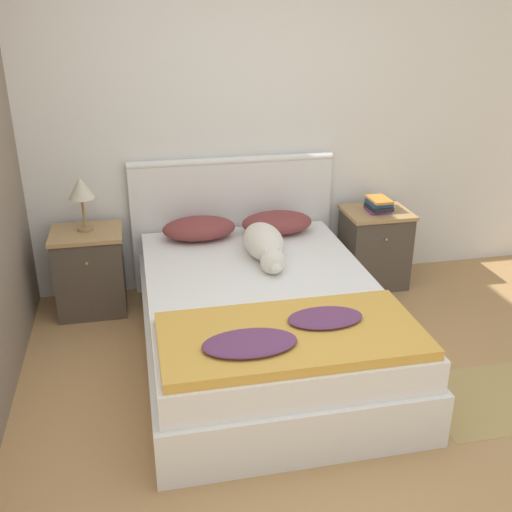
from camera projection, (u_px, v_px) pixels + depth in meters
The scene contains 12 objects.
ground_plane at pixel (289, 463), 2.92m from camera, with size 16.00×16.00×0.00m, color tan.
wall_back at pixel (218, 121), 4.33m from camera, with size 9.00×0.06×2.55m.
bed at pixel (263, 320), 3.73m from camera, with size 1.45×2.09×0.49m.
headboard at pixel (233, 220), 4.58m from camera, with size 1.53×0.06×1.02m.
nightstand_left at pixel (90, 271), 4.26m from camera, with size 0.49×0.43×0.61m.
nightstand_right at pixel (374, 247), 4.67m from camera, with size 0.49×0.43×0.61m.
pillow_left at pixel (199, 228), 4.30m from camera, with size 0.52×0.32×0.16m.
pillow_right at pixel (277, 223), 4.41m from camera, with size 0.52×0.32×0.16m.
quilt at pixel (289, 335), 3.02m from camera, with size 1.34×0.67×0.10m.
dog at pixel (265, 244), 3.96m from camera, with size 0.26×0.70×0.22m.
book_stack at pixel (379, 205), 4.52m from camera, with size 0.18×0.23×0.10m.
table_lamp at pixel (81, 190), 4.05m from camera, with size 0.18×0.18×0.38m.
Camera 1 is at (-0.63, -2.20, 2.09)m, focal length 42.00 mm.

